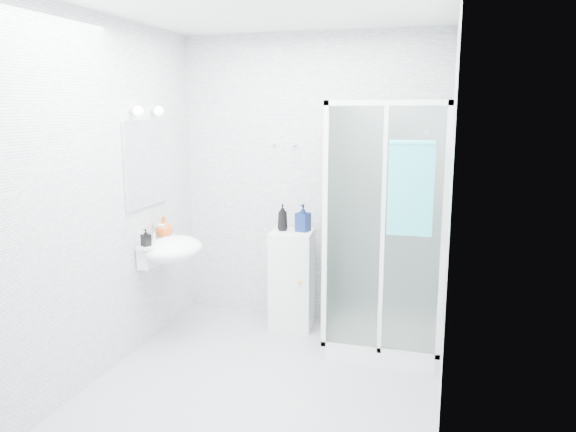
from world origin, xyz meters
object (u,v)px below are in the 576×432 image
(shampoo_bottle_a, at_px, (283,217))
(shower_enclosure, at_px, (375,296))
(hand_towel, at_px, (411,186))
(soap_dispenser_orange, at_px, (164,227))
(storage_cabinet, at_px, (292,280))
(shampoo_bottle_b, at_px, (303,218))
(wall_basin, at_px, (171,249))
(soap_dispenser_black, at_px, (146,237))

(shampoo_bottle_a, bearing_deg, shower_enclosure, -17.55)
(hand_towel, height_order, soap_dispenser_orange, hand_towel)
(hand_towel, bearing_deg, storage_cabinet, 147.87)
(storage_cabinet, height_order, shampoo_bottle_b, shampoo_bottle_b)
(wall_basin, distance_m, shampoo_bottle_b, 1.16)
(shampoo_bottle_b, bearing_deg, storage_cabinet, -157.84)
(shower_enclosure, distance_m, storage_cabinet, 0.82)
(shampoo_bottle_b, relative_size, soap_dispenser_orange, 1.34)
(shower_enclosure, distance_m, soap_dispenser_orange, 1.86)
(storage_cabinet, bearing_deg, shampoo_bottle_b, 17.34)
(shower_enclosure, relative_size, shampoo_bottle_a, 8.41)
(shower_enclosure, xyz_separation_m, soap_dispenser_orange, (-1.78, -0.19, 0.51))
(shampoo_bottle_a, relative_size, soap_dispenser_orange, 1.31)
(wall_basin, distance_m, shampoo_bottle_a, 1.01)
(shampoo_bottle_b, bearing_deg, hand_towel, -35.98)
(storage_cabinet, height_order, shampoo_bottle_a, shampoo_bottle_a)
(shower_enclosure, relative_size, storage_cabinet, 2.27)
(shampoo_bottle_a, bearing_deg, shampoo_bottle_b, 5.63)
(soap_dispenser_orange, relative_size, soap_dispenser_black, 1.30)
(storage_cabinet, distance_m, shampoo_bottle_b, 0.57)
(soap_dispenser_black, bearing_deg, shampoo_bottle_a, 40.79)
(shower_enclosure, xyz_separation_m, hand_towel, (0.27, -0.40, 0.96))
(wall_basin, bearing_deg, shower_enclosure, 10.81)
(shower_enclosure, bearing_deg, shampoo_bottle_b, 156.91)
(hand_towel, distance_m, shampoo_bottle_b, 1.25)
(wall_basin, xyz_separation_m, soap_dispenser_black, (-0.11, -0.19, 0.14))
(storage_cabinet, relative_size, soap_dispenser_black, 6.31)
(shower_enclosure, distance_m, wall_basin, 1.72)
(wall_basin, relative_size, hand_towel, 0.83)
(soap_dispenser_orange, distance_m, soap_dispenser_black, 0.32)
(wall_basin, height_order, shampoo_bottle_b, shampoo_bottle_b)
(soap_dispenser_orange, bearing_deg, shampoo_bottle_a, 26.96)
(wall_basin, relative_size, shampoo_bottle_a, 2.36)
(storage_cabinet, relative_size, hand_towel, 1.31)
(shower_enclosure, height_order, shampoo_bottle_b, shower_enclosure)
(shower_enclosure, height_order, soap_dispenser_orange, shower_enclosure)
(shampoo_bottle_b, bearing_deg, shower_enclosure, -23.09)
(wall_basin, relative_size, shampoo_bottle_b, 2.31)
(storage_cabinet, relative_size, soap_dispenser_orange, 4.85)
(shower_enclosure, height_order, wall_basin, shower_enclosure)
(hand_towel, distance_m, soap_dispenser_orange, 2.11)
(shampoo_bottle_a, xyz_separation_m, soap_dispenser_black, (-0.90, -0.78, -0.07))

